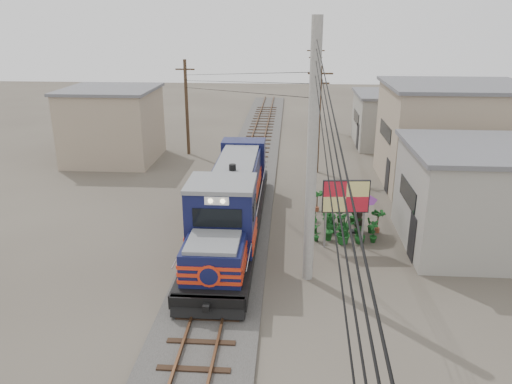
# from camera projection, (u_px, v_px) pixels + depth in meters

# --- Properties ---
(ground) EXTENTS (120.00, 120.00, 0.00)m
(ground) POSITION_uv_depth(u_px,v_px,m) (223.00, 269.00, 20.78)
(ground) COLOR #473F35
(ground) RESTS_ON ground
(ballast) EXTENTS (3.60, 70.00, 0.16)m
(ballast) POSITION_uv_depth(u_px,v_px,m) (245.00, 189.00, 30.16)
(ballast) COLOR #595651
(ballast) RESTS_ON ground
(track) EXTENTS (1.15, 70.00, 0.12)m
(track) POSITION_uv_depth(u_px,v_px,m) (245.00, 186.00, 30.10)
(track) COLOR #51331E
(track) RESTS_ON ground
(locomotive) EXTENTS (2.72, 14.77, 3.66)m
(locomotive) POSITION_uv_depth(u_px,v_px,m) (232.00, 203.00, 23.46)
(locomotive) COLOR black
(locomotive) RESTS_ON ground
(utility_pole_main) EXTENTS (0.40, 0.40, 10.00)m
(utility_pole_main) POSITION_uv_depth(u_px,v_px,m) (312.00, 158.00, 18.41)
(utility_pole_main) COLOR #9E9B93
(utility_pole_main) RESTS_ON ground
(wooden_pole_mid) EXTENTS (1.60, 0.24, 7.00)m
(wooden_pole_mid) POSITION_uv_depth(u_px,v_px,m) (319.00, 118.00, 32.42)
(wooden_pole_mid) COLOR #4C3826
(wooden_pole_mid) RESTS_ON ground
(wooden_pole_far) EXTENTS (1.60, 0.24, 7.50)m
(wooden_pole_far) POSITION_uv_depth(u_px,v_px,m) (315.00, 85.00, 45.48)
(wooden_pole_far) COLOR #4C3826
(wooden_pole_far) RESTS_ON ground
(wooden_pole_left) EXTENTS (1.60, 0.24, 7.00)m
(wooden_pole_left) POSITION_uv_depth(u_px,v_px,m) (187.00, 106.00, 36.80)
(wooden_pole_left) COLOR #4C3826
(wooden_pole_left) RESTS_ON ground
(power_lines) EXTENTS (9.65, 19.00, 3.30)m
(power_lines) POSITION_uv_depth(u_px,v_px,m) (238.00, 64.00, 26.25)
(power_lines) COLOR black
(power_lines) RESTS_ON ground
(shophouse_front) EXTENTS (7.35, 6.30, 4.70)m
(shophouse_front) POSITION_uv_depth(u_px,v_px,m) (488.00, 197.00, 22.06)
(shophouse_front) COLOR gray
(shophouse_front) RESTS_ON ground
(shophouse_mid) EXTENTS (8.40, 7.35, 6.20)m
(shophouse_mid) POSITION_uv_depth(u_px,v_px,m) (452.00, 135.00, 30.21)
(shophouse_mid) COLOR gray
(shophouse_mid) RESTS_ON ground
(shophouse_back) EXTENTS (6.30, 6.30, 4.20)m
(shophouse_back) POSITION_uv_depth(u_px,v_px,m) (394.00, 119.00, 40.04)
(shophouse_back) COLOR gray
(shophouse_back) RESTS_ON ground
(shophouse_left) EXTENTS (6.30, 6.30, 5.20)m
(shophouse_left) POSITION_uv_depth(u_px,v_px,m) (113.00, 124.00, 35.60)
(shophouse_left) COLOR gray
(shophouse_left) RESTS_ON ground
(billboard) EXTENTS (2.08, 0.29, 3.21)m
(billboard) POSITION_uv_depth(u_px,v_px,m) (346.00, 198.00, 21.94)
(billboard) COLOR #99999E
(billboard) RESTS_ON ground
(market_umbrella) EXTENTS (2.02, 2.02, 2.21)m
(market_umbrella) POSITION_uv_depth(u_px,v_px,m) (357.00, 195.00, 23.64)
(market_umbrella) COLOR black
(market_umbrella) RESTS_ON ground
(vendor) EXTENTS (0.65, 0.61, 1.50)m
(vendor) POSITION_uv_depth(u_px,v_px,m) (359.00, 217.00, 24.16)
(vendor) COLOR black
(vendor) RESTS_ON ground
(plant_nursery) EXTENTS (3.34, 3.42, 1.14)m
(plant_nursery) POSITION_uv_depth(u_px,v_px,m) (340.00, 224.00, 23.94)
(plant_nursery) COLOR #17531C
(plant_nursery) RESTS_ON ground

